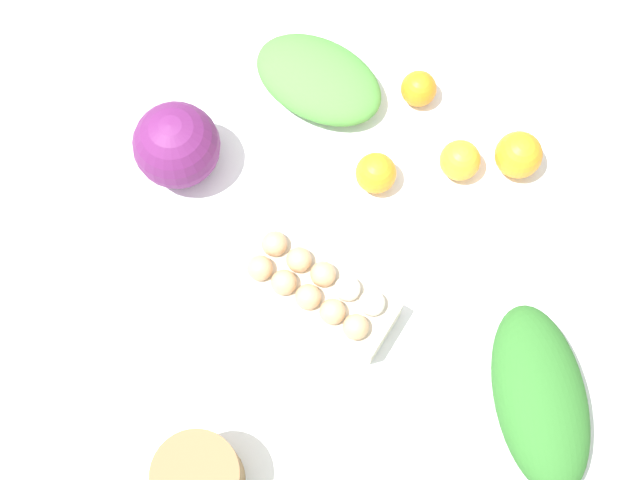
# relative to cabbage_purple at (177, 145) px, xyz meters

# --- Properties ---
(ground_plane) EXTENTS (8.00, 8.00, 0.00)m
(ground_plane) POSITION_rel_cabbage_purple_xyz_m (-0.22, -0.18, -0.78)
(ground_plane) COLOR #B2A899
(dining_table) EXTENTS (1.40, 0.97, 0.71)m
(dining_table) POSITION_rel_cabbage_purple_xyz_m (-0.22, -0.18, -0.16)
(dining_table) COLOR silver
(dining_table) RESTS_ON ground_plane
(cabbage_purple) EXTENTS (0.15, 0.15, 0.15)m
(cabbage_purple) POSITION_rel_cabbage_purple_xyz_m (0.00, 0.00, 0.00)
(cabbage_purple) COLOR #601E5B
(cabbage_purple) RESTS_ON dining_table
(egg_carton) EXTENTS (0.28, 0.25, 0.09)m
(egg_carton) POSITION_rel_cabbage_purple_xyz_m (-0.32, -0.15, -0.03)
(egg_carton) COLOR beige
(egg_carton) RESTS_ON dining_table
(paper_bag) EXTENTS (0.13, 0.13, 0.11)m
(paper_bag) POSITION_rel_cabbage_purple_xyz_m (-0.54, 0.12, -0.02)
(paper_bag) COLOR olive
(paper_bag) RESTS_ON dining_table
(greens_bunch_dandelion) EXTENTS (0.33, 0.21, 0.09)m
(greens_bunch_dandelion) POSITION_rel_cabbage_purple_xyz_m (-0.60, -0.43, -0.03)
(greens_bunch_dandelion) COLOR #2D6B28
(greens_bunch_dandelion) RESTS_ON dining_table
(greens_bunch_beet_tops) EXTENTS (0.29, 0.28, 0.07)m
(greens_bunch_beet_tops) POSITION_rel_cabbage_purple_xyz_m (0.07, -0.28, -0.04)
(greens_bunch_beet_tops) COLOR #4C933D
(greens_bunch_beet_tops) RESTS_ON dining_table
(orange_0) EXTENTS (0.08, 0.08, 0.08)m
(orange_0) POSITION_rel_cabbage_purple_xyz_m (-0.19, -0.56, -0.03)
(orange_0) COLOR orange
(orange_0) RESTS_ON dining_table
(orange_1) EXTENTS (0.07, 0.07, 0.07)m
(orange_1) POSITION_rel_cabbage_purple_xyz_m (-0.17, -0.46, -0.04)
(orange_1) COLOR orange
(orange_1) RESTS_ON dining_table
(orange_2) EXTENTS (0.07, 0.07, 0.07)m
(orange_2) POSITION_rel_cabbage_purple_xyz_m (-0.14, -0.32, -0.04)
(orange_2) COLOR orange
(orange_2) RESTS_ON dining_table
(orange_3) EXTENTS (0.07, 0.07, 0.07)m
(orange_3) POSITION_rel_cabbage_purple_xyz_m (-0.01, -0.45, -0.04)
(orange_3) COLOR orange
(orange_3) RESTS_ON dining_table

